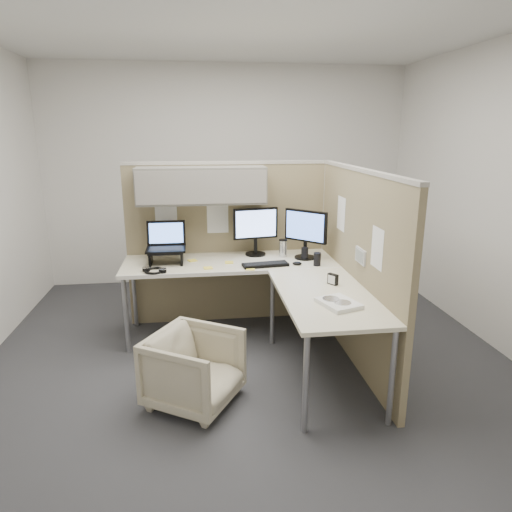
{
  "coord_description": "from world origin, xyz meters",
  "views": [
    {
      "loc": [
        -0.41,
        -3.58,
        1.92
      ],
      "look_at": [
        0.1,
        0.25,
        0.85
      ],
      "focal_mm": 32.0,
      "sensor_mm": 36.0,
      "label": 1
    }
  ],
  "objects": [
    {
      "name": "desk_clock",
      "position": [
        0.65,
        -0.24,
        0.77
      ],
      "size": [
        0.08,
        0.09,
        0.09
      ],
      "rotation": [
        0.0,
        0.0,
        -0.97
      ],
      "color": "black",
      "rests_on": "desk"
    },
    {
      "name": "partition_back",
      "position": [
        -0.22,
        0.83,
        1.1
      ],
      "size": [
        2.0,
        0.36,
        1.63
      ],
      "color": "#90815E",
      "rests_on": "ground"
    },
    {
      "name": "office_chair",
      "position": [
        -0.46,
        -0.62,
        0.29
      ],
      "size": [
        0.76,
        0.77,
        0.59
      ],
      "primitive_type": "imported",
      "rotation": [
        0.0,
        0.0,
        1.02
      ],
      "color": "beige",
      "rests_on": "ground"
    },
    {
      "name": "monitor_right",
      "position": [
        0.61,
        0.54,
        1.0
      ],
      "size": [
        0.34,
        0.33,
        0.47
      ],
      "rotation": [
        0.0,
        0.0,
        -0.77
      ],
      "color": "black",
      "rests_on": "desk"
    },
    {
      "name": "sticky_note_c",
      "position": [
        -0.46,
        0.59,
        0.73
      ],
      "size": [
        0.1,
        0.1,
        0.01
      ],
      "primitive_type": "cube",
      "rotation": [
        0.0,
        0.0,
        0.39
      ],
      "color": "#FFE343",
      "rests_on": "desk"
    },
    {
      "name": "monitor_left",
      "position": [
        0.16,
        0.72,
        1.0
      ],
      "size": [
        0.44,
        0.2,
        0.47
      ],
      "rotation": [
        0.0,
        0.0,
        0.16
      ],
      "color": "black",
      "rests_on": "desk"
    },
    {
      "name": "soda_can_green",
      "position": [
        0.66,
        0.29,
        0.79
      ],
      "size": [
        0.07,
        0.07,
        0.12
      ],
      "primitive_type": "cylinder",
      "color": "black",
      "rests_on": "desk"
    },
    {
      "name": "headphones",
      "position": [
        -0.79,
        0.28,
        0.74
      ],
      "size": [
        0.24,
        0.24,
        0.03
      ],
      "rotation": [
        0.0,
        0.0,
        -0.41
      ],
      "color": "black",
      "rests_on": "desk"
    },
    {
      "name": "paper_stack",
      "position": [
        0.56,
        -0.68,
        0.75
      ],
      "size": [
        0.31,
        0.34,
        0.03
      ],
      "rotation": [
        0.0,
        0.0,
        0.32
      ],
      "color": "white",
      "rests_on": "desk"
    },
    {
      "name": "sticky_note_b",
      "position": [
        0.05,
        0.24,
        0.73
      ],
      "size": [
        0.09,
        0.09,
        0.01
      ],
      "primitive_type": "cube",
      "rotation": [
        0.0,
        0.0,
        -0.15
      ],
      "color": "#FFE343",
      "rests_on": "desk"
    },
    {
      "name": "ground",
      "position": [
        0.0,
        0.0,
        0.0
      ],
      "size": [
        4.5,
        4.5,
        0.0
      ],
      "primitive_type": "plane",
      "color": "#2F2F33",
      "rests_on": "ground"
    },
    {
      "name": "sticky_note_d",
      "position": [
        -0.12,
        0.48,
        0.73
      ],
      "size": [
        0.08,
        0.08,
        0.01
      ],
      "primitive_type": "cube",
      "rotation": [
        0.0,
        0.0,
        -0.05
      ],
      "color": "#FFE343",
      "rests_on": "desk"
    },
    {
      "name": "mouse",
      "position": [
        0.49,
        0.33,
        0.75
      ],
      "size": [
        0.1,
        0.07,
        0.03
      ],
      "primitive_type": "ellipsoid",
      "rotation": [
        0.0,
        0.0,
        -0.24
      ],
      "color": "black",
      "rests_on": "desk"
    },
    {
      "name": "sticky_note_a",
      "position": [
        -0.32,
        0.33,
        0.73
      ],
      "size": [
        0.09,
        0.09,
        0.01
      ],
      "primitive_type": "cube",
      "rotation": [
        0.0,
        0.0,
        0.13
      ],
      "color": "#FFE343",
      "rests_on": "desk"
    },
    {
      "name": "soda_can_silver",
      "position": [
        0.6,
        0.49,
        0.79
      ],
      "size": [
        0.07,
        0.07,
        0.12
      ],
      "primitive_type": "cylinder",
      "color": "black",
      "rests_on": "desk"
    },
    {
      "name": "laptop_station",
      "position": [
        -0.7,
        0.57,
        0.87
      ],
      "size": [
        0.36,
        0.31,
        0.37
      ],
      "color": "black",
      "rests_on": "desk"
    },
    {
      "name": "travel_mug",
      "position": [
        0.41,
        0.63,
        0.82
      ],
      "size": [
        0.08,
        0.08,
        0.17
      ],
      "color": "silver",
      "rests_on": "desk"
    },
    {
      "name": "desk",
      "position": [
        0.12,
        0.13,
        0.69
      ],
      "size": [
        2.0,
        1.98,
        0.73
      ],
      "color": "beige",
      "rests_on": "ground"
    },
    {
      "name": "partition_right",
      "position": [
        0.9,
        -0.07,
        0.82
      ],
      "size": [
        0.07,
        2.03,
        1.63
      ],
      "color": "#90815E",
      "rests_on": "ground"
    },
    {
      "name": "keyboard",
      "position": [
        0.2,
        0.33,
        0.74
      ],
      "size": [
        0.43,
        0.19,
        0.02
      ],
      "primitive_type": "cube",
      "rotation": [
        0.0,
        0.0,
        0.13
      ],
      "color": "black",
      "rests_on": "desk"
    }
  ]
}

